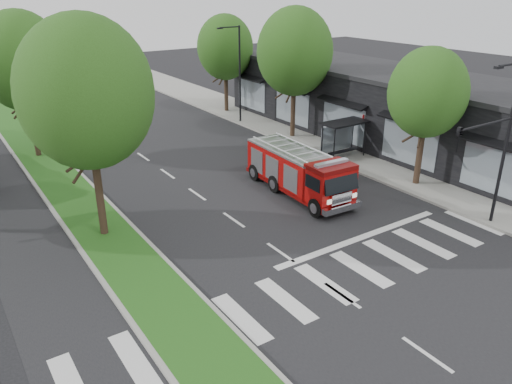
% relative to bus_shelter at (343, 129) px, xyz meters
% --- Properties ---
extents(ground, '(140.00, 140.00, 0.00)m').
position_rel_bus_shelter_xyz_m(ground, '(-11.20, -8.15, -2.04)').
color(ground, black).
rests_on(ground, ground).
extents(sidewalk_right, '(5.00, 80.00, 0.15)m').
position_rel_bus_shelter_xyz_m(sidewalk_right, '(1.30, 1.85, -1.96)').
color(sidewalk_right, gray).
rests_on(sidewalk_right, ground).
extents(median, '(3.00, 50.00, 0.15)m').
position_rel_bus_shelter_xyz_m(median, '(-17.20, 9.85, -1.96)').
color(median, gray).
rests_on(median, ground).
extents(storefront_row, '(8.00, 30.00, 5.00)m').
position_rel_bus_shelter_xyz_m(storefront_row, '(5.80, 1.85, 0.46)').
color(storefront_row, black).
rests_on(storefront_row, ground).
extents(bus_shelter, '(3.20, 1.60, 2.61)m').
position_rel_bus_shelter_xyz_m(bus_shelter, '(0.00, 0.00, 0.00)').
color(bus_shelter, black).
rests_on(bus_shelter, ground).
extents(tree_right_near, '(4.40, 4.40, 8.05)m').
position_rel_bus_shelter_xyz_m(tree_right_near, '(0.30, -6.15, 3.47)').
color(tree_right_near, black).
rests_on(tree_right_near, ground).
extents(tree_right_mid, '(5.60, 5.60, 9.72)m').
position_rel_bus_shelter_xyz_m(tree_right_mid, '(0.30, 5.85, 4.45)').
color(tree_right_mid, black).
rests_on(tree_right_mid, ground).
extents(tree_right_far, '(5.00, 5.00, 8.73)m').
position_rel_bus_shelter_xyz_m(tree_right_far, '(0.30, 15.85, 3.80)').
color(tree_right_far, black).
rests_on(tree_right_far, ground).
extents(tree_median_near, '(5.80, 5.80, 10.16)m').
position_rel_bus_shelter_xyz_m(tree_median_near, '(-17.20, -2.15, 4.77)').
color(tree_median_near, black).
rests_on(tree_median_near, ground).
extents(tree_median_far, '(5.60, 5.60, 9.72)m').
position_rel_bus_shelter_xyz_m(tree_median_far, '(-17.20, 11.85, 4.45)').
color(tree_median_far, black).
rests_on(tree_median_far, ground).
extents(streetlight_right_near, '(4.08, 0.22, 8.00)m').
position_rel_bus_shelter_xyz_m(streetlight_right_near, '(-1.59, -11.65, 2.63)').
color(streetlight_right_near, black).
rests_on(streetlight_right_near, ground).
extents(streetlight_right_far, '(2.11, 0.20, 8.00)m').
position_rel_bus_shelter_xyz_m(streetlight_right_far, '(-0.85, 11.85, 2.44)').
color(streetlight_right_far, black).
rests_on(streetlight_right_far, ground).
extents(fire_engine, '(2.76, 8.01, 2.74)m').
position_rel_bus_shelter_xyz_m(fire_engine, '(-6.28, -3.17, -0.72)').
color(fire_engine, '#5B0504').
rests_on(fire_engine, ground).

